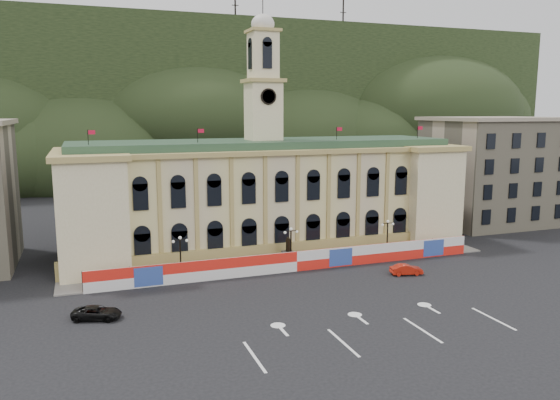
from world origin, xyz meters
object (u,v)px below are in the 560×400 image
object	(u,v)px
statue	(288,256)
lamp_center	(291,243)
red_sedan	(406,270)
black_suv	(97,313)

from	to	relation	value
statue	lamp_center	size ratio (longest dim) A/B	0.72
red_sedan	black_suv	size ratio (longest dim) A/B	0.82
lamp_center	statue	bearing A→B (deg)	90.00
red_sedan	black_suv	world-z (taller)	red_sedan
statue	black_suv	xyz separation A→B (m)	(-23.78, -11.17, -0.55)
statue	black_suv	bearing A→B (deg)	-154.84
statue	lamp_center	world-z (taller)	lamp_center
statue	black_suv	distance (m)	26.28
statue	red_sedan	distance (m)	14.95
black_suv	lamp_center	bearing A→B (deg)	-48.46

